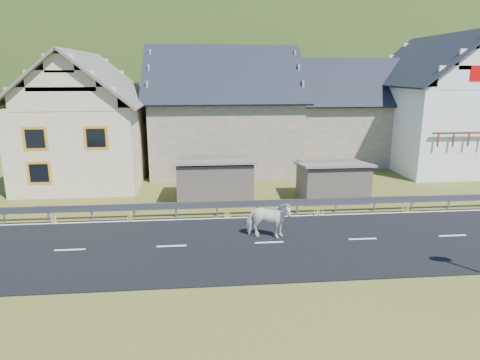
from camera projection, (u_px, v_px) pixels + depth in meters
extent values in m
plane|color=#4D501D|center=(269.00, 243.00, 17.69)|extent=(160.00, 160.00, 0.00)
cube|color=black|center=(269.00, 243.00, 17.68)|extent=(60.00, 7.00, 0.04)
cube|color=silver|center=(269.00, 242.00, 17.68)|extent=(60.00, 6.60, 0.01)
cube|color=#93969B|center=(257.00, 204.00, 21.10)|extent=(28.00, 0.08, 0.34)
cube|color=#93969B|center=(4.00, 215.00, 20.07)|extent=(0.10, 0.06, 0.70)
cube|color=#93969B|center=(48.00, 214.00, 20.25)|extent=(0.10, 0.06, 0.70)
cube|color=#93969B|center=(92.00, 213.00, 20.44)|extent=(0.10, 0.06, 0.70)
cube|color=#93969B|center=(134.00, 211.00, 20.62)|extent=(0.10, 0.06, 0.70)
cube|color=#93969B|center=(176.00, 210.00, 20.80)|extent=(0.10, 0.06, 0.70)
cube|color=#93969B|center=(217.00, 209.00, 20.99)|extent=(0.10, 0.06, 0.70)
cube|color=#93969B|center=(257.00, 208.00, 21.17)|extent=(0.10, 0.06, 0.70)
cube|color=#93969B|center=(297.00, 207.00, 21.36)|extent=(0.10, 0.06, 0.70)
cube|color=#93969B|center=(336.00, 206.00, 21.54)|extent=(0.10, 0.06, 0.70)
cube|color=#93969B|center=(374.00, 204.00, 21.72)|extent=(0.10, 0.06, 0.70)
cube|color=#93969B|center=(412.00, 203.00, 21.91)|extent=(0.10, 0.06, 0.70)
cube|color=#93969B|center=(449.00, 202.00, 22.09)|extent=(0.10, 0.06, 0.70)
cube|color=#665B4B|center=(215.00, 180.00, 23.51)|extent=(4.30, 3.30, 2.40)
cube|color=#665B4B|center=(332.00, 182.00, 23.65)|extent=(3.80, 2.90, 2.20)
cube|color=beige|center=(88.00, 142.00, 27.73)|extent=(7.00, 9.00, 5.00)
cube|color=orange|center=(35.00, 139.00, 23.02)|extent=(1.30, 0.12, 1.30)
cube|color=orange|center=(96.00, 138.00, 23.32)|extent=(1.30, 0.12, 1.30)
cube|color=orange|center=(39.00, 173.00, 23.49)|extent=(1.30, 0.12, 1.30)
cube|color=tan|center=(57.00, 77.00, 28.00)|extent=(0.70, 0.70, 2.40)
cube|color=tan|center=(224.00, 133.00, 31.46)|extent=(10.00, 9.00, 5.00)
cube|color=tan|center=(346.00, 131.00, 34.35)|extent=(9.00, 8.00, 4.60)
cube|color=white|center=(439.00, 126.00, 31.84)|extent=(8.00, 10.00, 6.00)
ellipsoid|color=#263C14|center=(216.00, 132.00, 196.75)|extent=(440.00, 280.00, 260.00)
ellipsoid|color=black|center=(7.00, 75.00, 117.30)|extent=(76.00, 50.00, 28.00)
imported|color=white|center=(268.00, 220.00, 18.02)|extent=(1.29, 2.05, 1.60)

